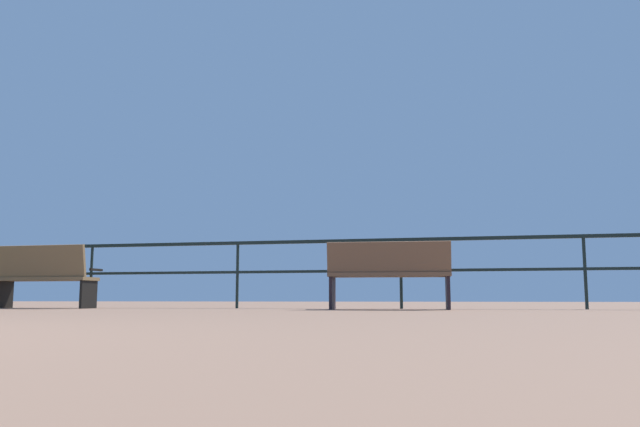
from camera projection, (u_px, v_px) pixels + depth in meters
name	position (u px, v px, depth m)	size (l,w,h in m)	color
pier_railing	(238.00, 258.00, 9.73)	(19.84, 0.05, 1.01)	black
bench_near_left	(43.00, 274.00, 9.46)	(1.52, 0.59, 0.92)	brown
bench_near_right	(389.00, 271.00, 8.34)	(1.63, 0.75, 0.87)	brown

